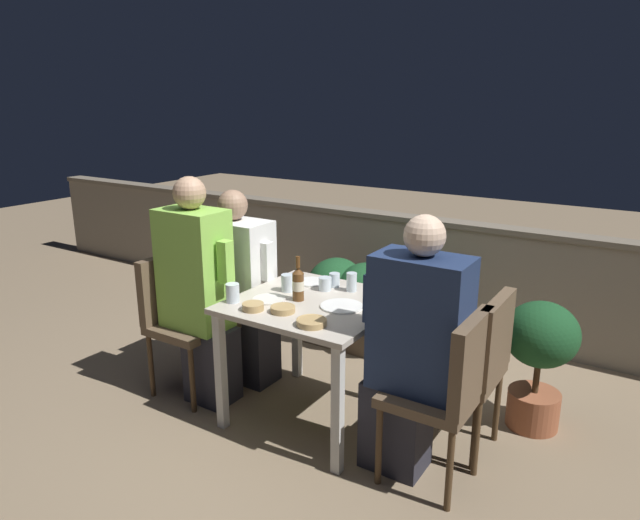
{
  "coord_description": "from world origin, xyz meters",
  "views": [
    {
      "loc": [
        1.62,
        -2.47,
        1.8
      ],
      "look_at": [
        0.0,
        0.06,
        0.94
      ],
      "focal_mm": 32.0,
      "sensor_mm": 36.0,
      "label": 1
    }
  ],
  "objects_px": {
    "chair_left_far": "(218,296)",
    "beer_bottle": "(298,284)",
    "person_green_blouse": "(199,291)",
    "potted_plant": "(539,352)",
    "person_white_polo": "(240,288)",
    "chair_right_near": "(450,383)",
    "chair_right_far": "(476,359)",
    "person_navy_jumper": "(412,349)",
    "chair_left_near": "(178,310)"
  },
  "relations": [
    {
      "from": "person_green_blouse",
      "to": "chair_left_far",
      "type": "distance_m",
      "value": 0.4
    },
    {
      "from": "chair_left_near",
      "to": "beer_bottle",
      "type": "bearing_deg",
      "value": 9.12
    },
    {
      "from": "beer_bottle",
      "to": "chair_right_near",
      "type": "bearing_deg",
      "value": -7.54
    },
    {
      "from": "person_navy_jumper",
      "to": "chair_right_far",
      "type": "bearing_deg",
      "value": 56.14
    },
    {
      "from": "chair_left_far",
      "to": "beer_bottle",
      "type": "relative_size",
      "value": 3.46
    },
    {
      "from": "person_green_blouse",
      "to": "person_white_polo",
      "type": "distance_m",
      "value": 0.34
    },
    {
      "from": "chair_left_near",
      "to": "person_white_polo",
      "type": "xyz_separation_m",
      "value": [
        0.22,
        0.33,
        0.09
      ]
    },
    {
      "from": "chair_left_near",
      "to": "potted_plant",
      "type": "distance_m",
      "value": 2.13
    },
    {
      "from": "person_navy_jumper",
      "to": "chair_left_near",
      "type": "bearing_deg",
      "value": -179.72
    },
    {
      "from": "chair_right_far",
      "to": "beer_bottle",
      "type": "bearing_deg",
      "value": -168.63
    },
    {
      "from": "person_white_polo",
      "to": "chair_right_far",
      "type": "bearing_deg",
      "value": -0.28
    },
    {
      "from": "person_white_polo",
      "to": "chair_right_far",
      "type": "distance_m",
      "value": 1.55
    },
    {
      "from": "person_green_blouse",
      "to": "chair_right_far",
      "type": "bearing_deg",
      "value": 11.55
    },
    {
      "from": "person_green_blouse",
      "to": "beer_bottle",
      "type": "xyz_separation_m",
      "value": [
        0.63,
        0.13,
        0.12
      ]
    },
    {
      "from": "chair_left_far",
      "to": "potted_plant",
      "type": "height_order",
      "value": "chair_left_far"
    },
    {
      "from": "person_green_blouse",
      "to": "chair_left_far",
      "type": "relative_size",
      "value": 1.57
    },
    {
      "from": "chair_left_far",
      "to": "person_navy_jumper",
      "type": "relative_size",
      "value": 0.67
    },
    {
      "from": "person_navy_jumper",
      "to": "potted_plant",
      "type": "relative_size",
      "value": 1.76
    },
    {
      "from": "chair_right_far",
      "to": "potted_plant",
      "type": "distance_m",
      "value": 0.49
    },
    {
      "from": "person_navy_jumper",
      "to": "chair_left_far",
      "type": "bearing_deg",
      "value": 168.09
    },
    {
      "from": "chair_right_far",
      "to": "person_navy_jumper",
      "type": "bearing_deg",
      "value": -123.86
    },
    {
      "from": "potted_plant",
      "to": "person_white_polo",
      "type": "bearing_deg",
      "value": -166.5
    },
    {
      "from": "person_green_blouse",
      "to": "chair_right_far",
      "type": "xyz_separation_m",
      "value": [
        1.58,
        0.32,
        -0.16
      ]
    },
    {
      "from": "person_navy_jumper",
      "to": "chair_right_far",
      "type": "xyz_separation_m",
      "value": [
        0.21,
        0.31,
        -0.12
      ]
    },
    {
      "from": "person_green_blouse",
      "to": "beer_bottle",
      "type": "distance_m",
      "value": 0.65
    },
    {
      "from": "chair_right_near",
      "to": "person_green_blouse",
      "type": "bearing_deg",
      "value": -179.72
    },
    {
      "from": "chair_left_near",
      "to": "person_navy_jumper",
      "type": "distance_m",
      "value": 1.56
    },
    {
      "from": "person_white_polo",
      "to": "chair_right_near",
      "type": "distance_m",
      "value": 1.56
    },
    {
      "from": "beer_bottle",
      "to": "potted_plant",
      "type": "xyz_separation_m",
      "value": [
        1.17,
        0.62,
        -0.36
      ]
    },
    {
      "from": "chair_right_near",
      "to": "potted_plant",
      "type": "height_order",
      "value": "chair_right_near"
    },
    {
      "from": "person_green_blouse",
      "to": "chair_right_far",
      "type": "distance_m",
      "value": 1.62
    },
    {
      "from": "chair_left_near",
      "to": "person_navy_jumper",
      "type": "bearing_deg",
      "value": 0.28
    },
    {
      "from": "chair_left_far",
      "to": "potted_plant",
      "type": "distance_m",
      "value": 2.01
    },
    {
      "from": "chair_left_near",
      "to": "person_navy_jumper",
      "type": "relative_size",
      "value": 0.67
    },
    {
      "from": "chair_right_near",
      "to": "chair_right_far",
      "type": "height_order",
      "value": "same"
    },
    {
      "from": "person_white_polo",
      "to": "person_green_blouse",
      "type": "bearing_deg",
      "value": -95.46
    },
    {
      "from": "chair_left_far",
      "to": "chair_right_near",
      "type": "xyz_separation_m",
      "value": [
        1.72,
        -0.32,
        0.0
      ]
    },
    {
      "from": "person_green_blouse",
      "to": "chair_right_near",
      "type": "height_order",
      "value": "person_green_blouse"
    },
    {
      "from": "person_white_polo",
      "to": "chair_right_near",
      "type": "height_order",
      "value": "person_white_polo"
    },
    {
      "from": "person_white_polo",
      "to": "chair_right_near",
      "type": "relative_size",
      "value": 1.44
    },
    {
      "from": "chair_right_far",
      "to": "beer_bottle",
      "type": "xyz_separation_m",
      "value": [
        -0.95,
        -0.19,
        0.28
      ]
    },
    {
      "from": "chair_left_far",
      "to": "chair_right_far",
      "type": "height_order",
      "value": "same"
    },
    {
      "from": "person_green_blouse",
      "to": "chair_right_near",
      "type": "distance_m",
      "value": 1.57
    },
    {
      "from": "person_white_polo",
      "to": "potted_plant",
      "type": "relative_size",
      "value": 1.69
    },
    {
      "from": "person_green_blouse",
      "to": "chair_right_near",
      "type": "bearing_deg",
      "value": 0.28
    },
    {
      "from": "person_green_blouse",
      "to": "beer_bottle",
      "type": "relative_size",
      "value": 5.45
    },
    {
      "from": "person_green_blouse",
      "to": "person_white_polo",
      "type": "bearing_deg",
      "value": 84.54
    },
    {
      "from": "beer_bottle",
      "to": "potted_plant",
      "type": "height_order",
      "value": "beer_bottle"
    },
    {
      "from": "chair_left_near",
      "to": "beer_bottle",
      "type": "relative_size",
      "value": 3.46
    },
    {
      "from": "chair_right_near",
      "to": "chair_right_far",
      "type": "relative_size",
      "value": 1.0
    }
  ]
}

